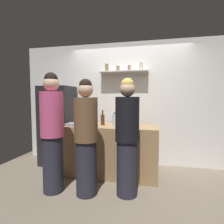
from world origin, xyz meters
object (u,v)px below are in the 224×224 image
Objects in this scene: water_bottle_plastic at (115,121)px; person_blonde at (127,138)px; person_pink_top at (52,133)px; baking_pan at (77,124)px; refrigerator at (58,125)px; wine_bottle_amber_glass at (103,119)px; wine_bottle_pale_glass at (78,117)px; utensil_holder at (78,120)px; person_brown_jacket at (86,138)px.

water_bottle_plastic is 0.15× the size of person_blonde.
person_pink_top reaches higher than water_bottle_plastic.
baking_pan is 0.20× the size of person_blonde.
wine_bottle_amber_glass is (1.09, -0.29, 0.19)m from refrigerator.
baking_pan is 1.35× the size of water_bottle_plastic.
water_bottle_plastic is 0.14× the size of person_pink_top.
baking_pan is 0.71m from water_bottle_plastic.
wine_bottle_pale_glass is at bearing 30.96° from person_pink_top.
person_blonde is 0.95× the size of person_pink_top.
person_pink_top is at bearing -91.80° from wine_bottle_pale_glass.
person_pink_top is (-1.10, -0.14, 0.05)m from person_blonde.
person_blonde reaches higher than wine_bottle_amber_glass.
utensil_holder is at bearing -13.70° from refrigerator.
wine_bottle_amber_glass is 0.33m from water_bottle_plastic.
utensil_holder is at bearing 49.61° from person_brown_jacket.
utensil_holder is 0.79× the size of wine_bottle_amber_glass.
person_brown_jacket is at bearing -54.73° from person_pink_top.
person_brown_jacket is at bearing -46.24° from refrigerator.
wine_bottle_pale_glass is 1.36× the size of water_bottle_plastic.
wine_bottle_pale_glass is at bearing 175.99° from wine_bottle_amber_glass.
wine_bottle_amber_glass reaches higher than water_bottle_plastic.
wine_bottle_pale_glass is (-0.08, 0.24, 0.10)m from baking_pan.
wine_bottle_amber_glass reaches higher than utensil_holder.
wine_bottle_amber_glass reaches higher than baking_pan.
water_bottle_plastic is at bearing -19.56° from refrigerator.
person_pink_top reaches higher than wine_bottle_amber_glass.
water_bottle_plastic is 0.72m from person_brown_jacket.
person_pink_top is at bearing -122.91° from wine_bottle_amber_glass.
utensil_holder is 0.12× the size of person_pink_top.
person_pink_top is at bearing -127.33° from person_blonde.
refrigerator is 1.92m from person_blonde.
wine_bottle_pale_glass is at bearing 164.06° from water_bottle_plastic.
person_pink_top reaches higher than wine_bottle_pale_glass.
person_brown_jacket is at bearing -55.99° from baking_pan.
baking_pan is at bearing 54.95° from person_brown_jacket.
refrigerator is 6.61× the size of water_bottle_plastic.
person_pink_top is at bearing -99.85° from baking_pan.
utensil_holder is 0.15m from wine_bottle_pale_glass.
person_brown_jacket is (0.41, -0.61, -0.10)m from baking_pan.
baking_pan is at bearing -178.66° from water_bottle_plastic.
baking_pan is 0.39m from utensil_holder.
baking_pan is 0.49m from wine_bottle_amber_glass.
baking_pan is 1.12m from person_blonde.
wine_bottle_amber_glass is at bearing -0.14° from person_pink_top.
person_blonde is 1.11m from person_pink_top.
wine_bottle_amber_glass is (0.43, 0.21, 0.08)m from baking_pan.
refrigerator is 7.64× the size of utensil_holder.
utensil_holder is at bearing 108.54° from baking_pan.
wine_bottle_pale_glass is 0.19× the size of person_pink_top.
person_brown_jacket reaches higher than baking_pan.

